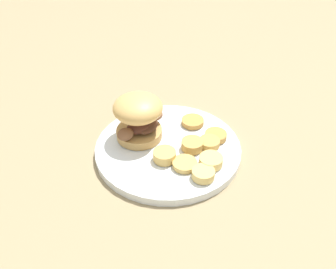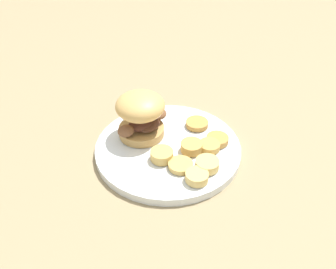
# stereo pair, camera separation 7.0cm
# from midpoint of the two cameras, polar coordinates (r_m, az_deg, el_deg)

# --- Properties ---
(ground_plane) EXTENTS (4.00, 4.00, 0.00)m
(ground_plane) POSITION_cam_midpoint_polar(r_m,az_deg,el_deg) (0.72, -2.76, -2.71)
(ground_plane) COLOR #937F5B
(dinner_plate) EXTENTS (0.26, 0.26, 0.02)m
(dinner_plate) POSITION_cam_midpoint_polar(r_m,az_deg,el_deg) (0.72, -2.78, -2.14)
(dinner_plate) COLOR white
(dinner_plate) RESTS_ON ground_plane
(sandwich) EXTENTS (0.11, 0.09, 0.09)m
(sandwich) POSITION_cam_midpoint_polar(r_m,az_deg,el_deg) (0.71, -7.03, 2.54)
(sandwich) COLOR tan
(sandwich) RESTS_ON dinner_plate
(potato_round_0) EXTENTS (0.04, 0.04, 0.02)m
(potato_round_0) POSITION_cam_midpoint_polar(r_m,az_deg,el_deg) (0.70, 0.71, -1.62)
(potato_round_0) COLOR tan
(potato_round_0) RESTS_ON dinner_plate
(potato_round_1) EXTENTS (0.04, 0.04, 0.02)m
(potato_round_1) POSITION_cam_midpoint_polar(r_m,az_deg,el_deg) (0.68, -3.44, -3.18)
(potato_round_1) COLOR tan
(potato_round_1) RESTS_ON dinner_plate
(potato_round_2) EXTENTS (0.04, 0.04, 0.01)m
(potato_round_2) POSITION_cam_midpoint_polar(r_m,az_deg,el_deg) (0.76, 1.00, 1.79)
(potato_round_2) COLOR #BC8942
(potato_round_2) RESTS_ON dinner_plate
(potato_round_3) EXTENTS (0.04, 0.04, 0.01)m
(potato_round_3) POSITION_cam_midpoint_polar(r_m,az_deg,el_deg) (0.71, 3.24, -1.29)
(potato_round_3) COLOR tan
(potato_round_3) RESTS_ON dinner_plate
(potato_round_4) EXTENTS (0.04, 0.04, 0.01)m
(potato_round_4) POSITION_cam_midpoint_polar(r_m,az_deg,el_deg) (0.65, 2.07, -5.86)
(potato_round_4) COLOR #DBB766
(potato_round_4) RESTS_ON dinner_plate
(potato_round_5) EXTENTS (0.04, 0.04, 0.01)m
(potato_round_5) POSITION_cam_midpoint_polar(r_m,az_deg,el_deg) (0.73, 4.23, -0.28)
(potato_round_5) COLOR #BC8942
(potato_round_5) RESTS_ON dinner_plate
(potato_round_6) EXTENTS (0.04, 0.04, 0.01)m
(potato_round_6) POSITION_cam_midpoint_polar(r_m,az_deg,el_deg) (0.67, -0.83, -4.52)
(potato_round_6) COLOR tan
(potato_round_6) RESTS_ON dinner_plate
(potato_round_7) EXTENTS (0.04, 0.04, 0.02)m
(potato_round_7) POSITION_cam_midpoint_polar(r_m,az_deg,el_deg) (0.67, 3.30, -3.96)
(potato_round_7) COLOR #DBB766
(potato_round_7) RESTS_ON dinner_plate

